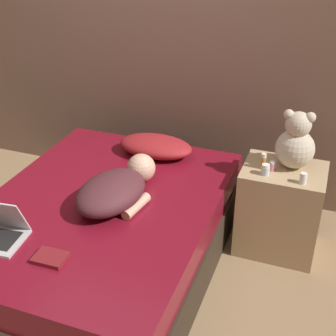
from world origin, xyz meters
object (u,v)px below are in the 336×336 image
object	(u,v)px
bottle_clear	(265,170)
bottle_amber	(263,161)
teddy_bear	(296,143)
bottle_pink	(272,166)
person_lying	(117,188)
pillow	(156,146)
bottle_white	(303,178)
book	(50,258)

from	to	relation	value
bottle_clear	bottle_amber	distance (m)	0.08
teddy_bear	bottle_pink	distance (m)	0.20
person_lying	bottle_pink	size ratio (longest dim) A/B	11.21
person_lying	bottle_clear	distance (m)	0.91
bottle_amber	bottle_pink	bearing A→B (deg)	-7.07
teddy_bear	person_lying	bearing A→B (deg)	-147.42
pillow	bottle_amber	world-z (taller)	bottle_amber
person_lying	bottle_pink	xyz separation A→B (m)	(0.83, 0.50, 0.05)
pillow	bottle_white	xyz separation A→B (m)	(1.03, -0.23, 0.08)
bottle_white	book	distance (m)	1.51
pillow	bottle_pink	size ratio (longest dim) A/B	8.56
bottle_white	bottle_pink	bearing A→B (deg)	155.14
bottle_clear	bottle_amber	bearing A→B (deg)	111.33
bottle_amber	book	size ratio (longest dim) A/B	0.62
person_lying	bottle_pink	world-z (taller)	person_lying
bottle_amber	bottle_white	xyz separation A→B (m)	(0.26, -0.10, -0.02)
bottle_clear	bottle_pink	size ratio (longest dim) A/B	1.11
person_lying	bottle_white	distance (m)	1.11
bottle_clear	book	distance (m)	1.37
person_lying	bottle_white	size ratio (longest dim) A/B	10.24
bottle_clear	bottle_pink	world-z (taller)	bottle_clear
bottle_clear	bottle_white	world-z (taller)	bottle_clear
person_lying	book	bearing A→B (deg)	-89.27
teddy_bear	bottle_pink	size ratio (longest dim) A/B	6.03
pillow	teddy_bear	distance (m)	0.97
pillow	bottle_clear	distance (m)	0.84
bottle_amber	book	world-z (taller)	bottle_amber
bottle_pink	bottle_clear	bearing A→B (deg)	-115.16
bottle_white	pillow	bearing A→B (deg)	167.25
pillow	person_lying	bearing A→B (deg)	-89.41
bottle_amber	person_lying	bearing A→B (deg)	-146.57
bottle_white	bottle_pink	world-z (taller)	bottle_white
teddy_bear	bottle_clear	distance (m)	0.26
bottle_white	book	world-z (taller)	bottle_white
bottle_white	person_lying	bearing A→B (deg)	-158.25
pillow	teddy_bear	xyz separation A→B (m)	(0.95, -0.04, 0.21)
pillow	bottle_amber	bearing A→B (deg)	-9.84
book	bottle_pink	bearing A→B (deg)	50.31
bottle_amber	bottle_white	size ratio (longest dim) A/B	1.52
teddy_bear	bottle_white	size ratio (longest dim) A/B	5.51
bottle_pink	book	size ratio (longest dim) A/B	0.37
bottle_white	bottle_clear	bearing A→B (deg)	173.16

